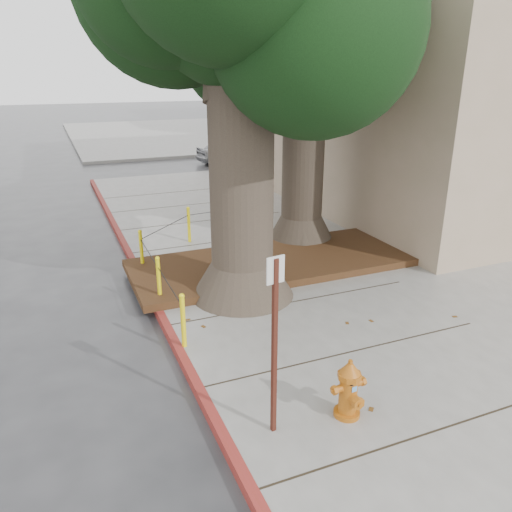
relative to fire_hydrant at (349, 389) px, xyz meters
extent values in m
plane|color=#28282B|center=(0.39, 1.31, -0.55)|extent=(140.00, 140.00, 0.00)
cube|color=slate|center=(6.39, 3.81, -0.48)|extent=(16.00, 26.00, 0.15)
cube|color=slate|center=(6.39, 31.31, -0.48)|extent=(16.00, 20.00, 0.15)
cube|color=maroon|center=(-1.61, 3.81, -0.48)|extent=(0.14, 26.00, 0.16)
cube|color=black|center=(1.29, 5.21, -0.32)|extent=(6.40, 2.60, 0.16)
cube|color=tan|center=(10.39, 9.81, 4.45)|extent=(12.00, 13.00, 10.00)
cube|color=silver|center=(16.39, 27.31, 3.95)|extent=(10.00, 10.00, 9.00)
cube|color=slate|center=(22.39, 33.31, 5.45)|extent=(12.00, 14.00, 12.00)
cone|color=#4C3F33|center=(0.09, 4.01, -0.05)|extent=(2.04, 2.04, 0.70)
cylinder|color=#4C3F33|center=(0.09, 4.01, 1.98)|extent=(1.20, 1.20, 4.22)
sphere|color=black|center=(1.19, 4.41, 4.90)|extent=(3.00, 3.00, 3.00)
cone|color=#4C3F33|center=(2.69, 6.51, -0.05)|extent=(1.77, 1.77, 0.70)
cylinder|color=#4C3F33|center=(2.69, 6.51, 1.77)|extent=(1.04, 1.04, 3.84)
sphere|color=black|center=(2.69, 6.51, 4.87)|extent=(3.80, 3.80, 3.80)
sphere|color=black|center=(3.79, 6.91, 4.43)|extent=(3.00, 3.00, 3.00)
cylinder|color=yellow|center=(-1.51, 2.51, 0.05)|extent=(0.08, 0.08, 0.90)
sphere|color=yellow|center=(-1.51, 2.51, 0.50)|extent=(0.09, 0.09, 0.09)
cylinder|color=yellow|center=(-1.51, 4.31, 0.05)|extent=(0.08, 0.08, 0.90)
sphere|color=yellow|center=(-1.51, 4.31, 0.50)|extent=(0.09, 0.09, 0.09)
cylinder|color=yellow|center=(-1.51, 6.11, 0.05)|extent=(0.08, 0.08, 0.90)
sphere|color=yellow|center=(-1.51, 6.11, 0.50)|extent=(0.09, 0.09, 0.09)
cylinder|color=yellow|center=(-0.01, 7.61, 0.05)|extent=(0.08, 0.08, 0.90)
sphere|color=yellow|center=(-0.01, 7.61, 0.50)|extent=(0.09, 0.09, 0.09)
cylinder|color=yellow|center=(2.19, 7.81, 0.05)|extent=(0.08, 0.08, 0.90)
sphere|color=yellow|center=(2.19, 7.81, 0.50)|extent=(0.09, 0.09, 0.09)
cylinder|color=black|center=(-1.51, 3.41, 0.32)|extent=(0.02, 1.80, 0.02)
cylinder|color=black|center=(-1.51, 5.21, 0.32)|extent=(0.02, 1.80, 0.02)
cylinder|color=black|center=(-0.76, 6.86, 0.32)|extent=(1.51, 1.51, 0.02)
cylinder|color=black|center=(1.09, 7.71, 0.32)|extent=(2.20, 0.22, 0.02)
cylinder|color=#B45C12|center=(0.00, 0.01, -0.37)|extent=(0.37, 0.37, 0.06)
cylinder|color=#B45C12|center=(0.00, 0.01, -0.08)|extent=(0.25, 0.25, 0.54)
cylinder|color=#B45C12|center=(0.00, 0.01, 0.20)|extent=(0.33, 0.33, 0.08)
cone|color=#B45C12|center=(0.00, 0.01, 0.30)|extent=(0.31, 0.31, 0.15)
cylinder|color=#B45C12|center=(0.00, 0.01, 0.40)|extent=(0.06, 0.06, 0.05)
cylinder|color=#B45C12|center=(-0.14, 0.00, 0.05)|extent=(0.16, 0.11, 0.10)
cylinder|color=#B45C12|center=(0.14, 0.01, 0.05)|extent=(0.16, 0.11, 0.10)
cylinder|color=#B45C12|center=(0.01, -0.12, -0.08)|extent=(0.15, 0.16, 0.14)
cube|color=#5999D8|center=(0.01, -0.11, 0.07)|extent=(0.08, 0.01, 0.08)
cube|color=#471911|center=(-1.01, 0.11, 0.75)|extent=(0.06, 0.06, 2.30)
cube|color=silver|center=(-1.01, 0.11, 1.76)|extent=(0.23, 0.05, 0.32)
imported|color=#9E9EA3|center=(5.34, 19.24, 0.02)|extent=(3.52, 1.73, 1.15)
imported|color=maroon|center=(12.37, 19.19, 0.04)|extent=(3.64, 1.36, 1.19)
camera|label=1|loc=(-3.16, -4.50, 3.83)|focal=35.00mm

